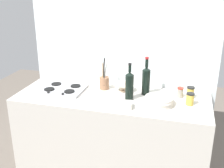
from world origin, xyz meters
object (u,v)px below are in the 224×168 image
object	(u,v)px
stovetop_hob	(63,89)
wine_bottle_mid_left	(129,85)
condiment_jar_front	(180,92)
mixing_bowl	(124,87)
utensil_crock	(104,82)
condiment_jar_rear	(190,92)
butter_dish	(122,105)
condiment_jar_spare	(190,99)
wine_bottle_leftmost	(146,80)
plate_stack	(159,101)

from	to	relation	value
stovetop_hob	wine_bottle_mid_left	world-z (taller)	wine_bottle_mid_left
stovetop_hob	condiment_jar_front	distance (m)	1.13
mixing_bowl	condiment_jar_front	size ratio (longest dim) A/B	2.00
utensil_crock	mixing_bowl	bearing A→B (deg)	-0.28
condiment_jar_rear	condiment_jar_front	bearing A→B (deg)	-175.40
butter_dish	mixing_bowl	bearing A→B (deg)	101.41
butter_dish	utensil_crock	xyz separation A→B (m)	(-0.28, 0.38, 0.05)
wine_bottle_mid_left	condiment_jar_spare	world-z (taller)	wine_bottle_mid_left
stovetop_hob	wine_bottle_leftmost	bearing A→B (deg)	8.65
wine_bottle_mid_left	condiment_jar_front	size ratio (longest dim) A/B	3.61
wine_bottle_leftmost	condiment_jar_rear	distance (m)	0.42
wine_bottle_mid_left	condiment_jar_rear	xyz separation A→B (m)	(0.54, 0.18, -0.08)
butter_dish	plate_stack	bearing A→B (deg)	26.15
condiment_jar_front	condiment_jar_rear	size ratio (longest dim) A/B	0.89
wine_bottle_leftmost	plate_stack	bearing A→B (deg)	-54.44
plate_stack	wine_bottle_leftmost	distance (m)	0.28
wine_bottle_mid_left	mixing_bowl	distance (m)	0.23
utensil_crock	wine_bottle_mid_left	bearing A→B (deg)	-32.40
plate_stack	wine_bottle_mid_left	size ratio (longest dim) A/B	0.74
condiment_jar_front	stovetop_hob	bearing A→B (deg)	-173.04
utensil_crock	wine_bottle_leftmost	bearing A→B (deg)	-3.79
stovetop_hob	condiment_jar_rear	world-z (taller)	condiment_jar_rear
stovetop_hob	condiment_jar_spare	distance (m)	1.21
stovetop_hob	plate_stack	size ratio (longest dim) A/B	1.66
wine_bottle_mid_left	condiment_jar_front	world-z (taller)	wine_bottle_mid_left
utensil_crock	condiment_jar_spare	xyz separation A→B (m)	(0.83, -0.16, -0.02)
wine_bottle_mid_left	utensil_crock	xyz separation A→B (m)	(-0.29, 0.19, -0.06)
condiment_jar_rear	mixing_bowl	bearing A→B (deg)	179.59
utensil_crock	plate_stack	bearing A→B (deg)	-22.64
condiment_jar_rear	wine_bottle_mid_left	bearing A→B (deg)	-161.30
stovetop_hob	wine_bottle_mid_left	distance (m)	0.69
mixing_bowl	condiment_jar_rear	bearing A→B (deg)	-0.41
wine_bottle_leftmost	butter_dish	xyz separation A→B (m)	(-0.14, -0.35, -0.12)
wine_bottle_leftmost	condiment_jar_spare	xyz separation A→B (m)	(0.41, -0.14, -0.09)
butter_dish	condiment_jar_rear	world-z (taller)	condiment_jar_rear
butter_dish	condiment_jar_front	xyz separation A→B (m)	(0.46, 0.37, 0.02)
stovetop_hob	butter_dish	distance (m)	0.70
plate_stack	mixing_bowl	xyz separation A→B (m)	(-0.37, 0.24, 0.00)
utensil_crock	butter_dish	bearing A→B (deg)	-53.86
butter_dish	utensil_crock	world-z (taller)	utensil_crock
wine_bottle_leftmost	condiment_jar_spare	size ratio (longest dim) A/B	3.34
stovetop_hob	wine_bottle_leftmost	size ratio (longest dim) A/B	1.16
condiment_jar_rear	condiment_jar_spare	bearing A→B (deg)	-90.57
wine_bottle_leftmost	condiment_jar_rear	bearing A→B (deg)	3.09
mixing_bowl	condiment_jar_front	bearing A→B (deg)	-1.27
utensil_crock	condiment_jar_spare	world-z (taller)	utensil_crock
plate_stack	butter_dish	size ratio (longest dim) A/B	1.59
utensil_crock	condiment_jar_front	size ratio (longest dim) A/B	3.33
plate_stack	utensil_crock	world-z (taller)	utensil_crock
utensil_crock	condiment_jar_rear	bearing A→B (deg)	-0.38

